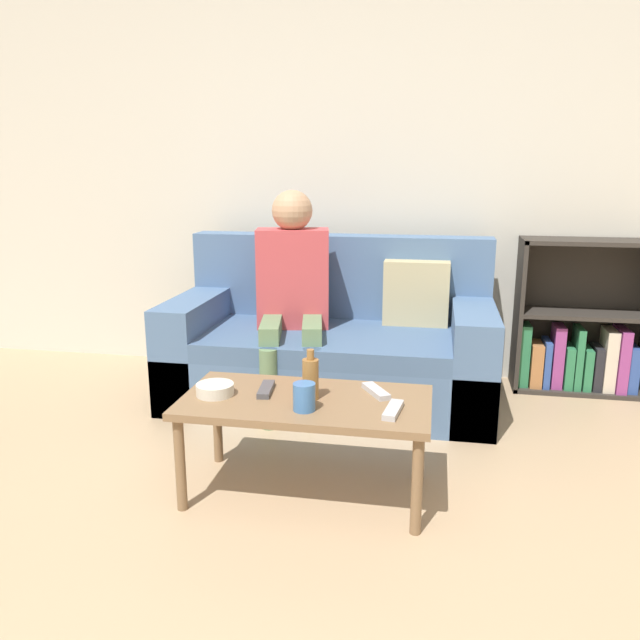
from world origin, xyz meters
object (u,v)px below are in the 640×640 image
object	(u,v)px
tv_remote_1	(376,391)
tv_remote_0	(393,410)
bottle	(311,378)
bookshelf	(580,335)
couch	(333,348)
snack_bowl	(215,389)
tv_remote_2	(266,389)
person_adult	(292,283)
coffee_table	(306,409)
cup_near	(304,397)

from	to	relation	value
tv_remote_1	tv_remote_0	bearing A→B (deg)	-97.55
bottle	bookshelf	bearing A→B (deg)	48.76
couch	tv_remote_0	bearing A→B (deg)	-70.38
couch	snack_bowl	xyz separation A→B (m)	(-0.29, -1.11, 0.14)
couch	tv_remote_2	size ratio (longest dim) A/B	10.01
person_adult	coffee_table	bearing A→B (deg)	-85.10
tv_remote_1	bottle	distance (m)	0.27
tv_remote_1	snack_bowl	bearing A→B (deg)	160.31
couch	bookshelf	xyz separation A→B (m)	(1.39, 0.40, 0.04)
cup_near	tv_remote_1	xyz separation A→B (m)	(0.24, 0.22, -0.04)
bookshelf	coffee_table	xyz separation A→B (m)	(-1.31, -1.48, 0.03)
tv_remote_1	cup_near	bearing A→B (deg)	-169.46
bookshelf	bottle	bearing A→B (deg)	-131.24
coffee_table	tv_remote_2	distance (m)	0.18
coffee_table	cup_near	xyz separation A→B (m)	(0.02, -0.12, 0.10)
couch	tv_remote_1	bearing A→B (deg)	-71.15
tv_remote_1	coffee_table	bearing A→B (deg)	169.98
couch	cup_near	xyz separation A→B (m)	(0.09, -1.20, 0.16)
coffee_table	tv_remote_1	distance (m)	0.29
coffee_table	cup_near	world-z (taller)	cup_near
coffee_table	tv_remote_2	world-z (taller)	tv_remote_2
snack_bowl	bottle	xyz separation A→B (m)	(0.38, 0.03, 0.06)
person_adult	cup_near	size ratio (longest dim) A/B	11.12
couch	tv_remote_2	world-z (taller)	couch
bookshelf	snack_bowl	world-z (taller)	bookshelf
couch	snack_bowl	size ratio (longest dim) A/B	11.77
bookshelf	couch	bearing A→B (deg)	-164.02
person_adult	snack_bowl	xyz separation A→B (m)	(-0.08, -1.03, -0.24)
bottle	couch	bearing A→B (deg)	94.87
bookshelf	cup_near	xyz separation A→B (m)	(-1.29, -1.59, 0.13)
person_adult	tv_remote_0	bearing A→B (deg)	-70.86
bookshelf	cup_near	world-z (taller)	bookshelf
tv_remote_2	bottle	distance (m)	0.21
coffee_table	bottle	xyz separation A→B (m)	(0.02, 0.00, 0.13)
bookshelf	bottle	world-z (taller)	bookshelf
couch	tv_remote_2	distance (m)	1.05
bookshelf	tv_remote_0	size ratio (longest dim) A/B	5.05
bookshelf	coffee_table	world-z (taller)	bookshelf
couch	person_adult	world-z (taller)	person_adult
person_adult	cup_near	xyz separation A→B (m)	(0.30, -1.12, -0.21)
bottle	person_adult	bearing A→B (deg)	106.78
tv_remote_1	tv_remote_2	distance (m)	0.44
tv_remote_2	bottle	world-z (taller)	bottle
coffee_table	tv_remote_2	bearing A→B (deg)	166.02
person_adult	tv_remote_1	xyz separation A→B (m)	(0.54, -0.90, -0.25)
coffee_table	cup_near	size ratio (longest dim) A/B	9.26
tv_remote_0	coffee_table	bearing A→B (deg)	174.09
tv_remote_0	bottle	distance (m)	0.34
cup_near	tv_remote_0	world-z (taller)	cup_near
tv_remote_0	bookshelf	bearing A→B (deg)	65.73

